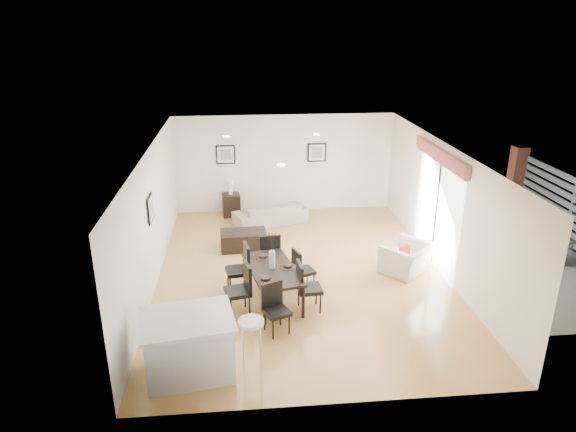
{
  "coord_description": "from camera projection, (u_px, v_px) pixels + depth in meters",
  "views": [
    {
      "loc": [
        -1.21,
        -9.71,
        5.04
      ],
      "look_at": [
        -0.24,
        0.4,
        1.17
      ],
      "focal_mm": 32.0,
      "sensor_mm": 36.0,
      "label": 1
    }
  ],
  "objects": [
    {
      "name": "sofa",
      "position": [
        270.0,
        214.0,
        13.53
      ],
      "size": [
        2.06,
        1.39,
        0.56
      ],
      "primitive_type": "imported",
      "rotation": [
        0.0,
        0.0,
        3.51
      ],
      "color": "gray",
      "rests_on": "ground"
    },
    {
      "name": "armchair",
      "position": [
        407.0,
        258.0,
        10.89
      ],
      "size": [
        1.31,
        1.3,
        0.64
      ],
      "primitive_type": "imported",
      "rotation": [
        0.0,
        0.0,
        3.88
      ],
      "color": "beige",
      "rests_on": "ground"
    },
    {
      "name": "courtyard_plant_a",
      "position": [
        559.0,
        250.0,
        11.27
      ],
      "size": [
        0.62,
        0.55,
        0.65
      ],
      "primitive_type": "imported",
      "rotation": [
        0.0,
        0.0,
        0.07
      ],
      "color": "#395E28",
      "rests_on": "ground"
    },
    {
      "name": "courtyard",
      "position": [
        559.0,
        209.0,
        11.96
      ],
      "size": [
        6.0,
        6.0,
        2.0
      ],
      "color": "gray",
      "rests_on": "ground"
    },
    {
      "name": "wall_front",
      "position": [
        338.0,
        321.0,
        6.73
      ],
      "size": [
        6.0,
        0.04,
        2.7
      ],
      "primitive_type": "cube",
      "color": "white",
      "rests_on": "ground"
    },
    {
      "name": "framed_print_back_right",
      "position": [
        317.0,
        152.0,
        14.12
      ],
      "size": [
        0.52,
        0.04,
        0.52
      ],
      "color": "black",
      "rests_on": "wall_back"
    },
    {
      "name": "ceiling",
      "position": [
        302.0,
        149.0,
        9.97
      ],
      "size": [
        6.0,
        8.0,
        0.02
      ],
      "primitive_type": "cube",
      "color": "white",
      "rests_on": "wall_back"
    },
    {
      "name": "vase",
      "position": [
        272.0,
        253.0,
        9.54
      ],
      "size": [
        0.78,
        1.27,
        0.72
      ],
      "color": "white",
      "rests_on": "dining_table"
    },
    {
      "name": "ground",
      "position": [
        301.0,
        273.0,
        10.93
      ],
      "size": [
        8.0,
        8.0,
        0.0
      ],
      "primitive_type": "plane",
      "color": "tan",
      "rests_on": "ground"
    },
    {
      "name": "sliding_door",
      "position": [
        438.0,
        191.0,
        10.88
      ],
      "size": [
        0.12,
        2.7,
        2.57
      ],
      "color": "white",
      "rests_on": "wall_right"
    },
    {
      "name": "bar_stool",
      "position": [
        251.0,
        327.0,
        7.69
      ],
      "size": [
        0.39,
        0.39,
        0.86
      ],
      "color": "white",
      "rests_on": "ground"
    },
    {
      "name": "dining_chair_foot",
      "position": [
        269.0,
        252.0,
        10.65
      ],
      "size": [
        0.48,
        0.48,
        0.96
      ],
      "rotation": [
        0.0,
        0.0,
        3.25
      ],
      "color": "black",
      "rests_on": "ground"
    },
    {
      "name": "kitchen_island",
      "position": [
        189.0,
        345.0,
        7.7
      ],
      "size": [
        1.52,
        1.26,
        0.96
      ],
      "rotation": [
        0.0,
        0.0,
        0.16
      ],
      "color": "silver",
      "rests_on": "ground"
    },
    {
      "name": "dining_chair_wfar",
      "position": [
        242.0,
        266.0,
        10.05
      ],
      "size": [
        0.51,
        0.51,
        0.99
      ],
      "rotation": [
        0.0,
        0.0,
        -1.41
      ],
      "color": "black",
      "rests_on": "ground"
    },
    {
      "name": "wall_right",
      "position": [
        444.0,
        209.0,
        10.72
      ],
      "size": [
        0.04,
        8.0,
        2.7
      ],
      "primitive_type": "cube",
      "color": "white",
      "rests_on": "ground"
    },
    {
      "name": "dining_chair_head",
      "position": [
        275.0,
        305.0,
        8.76
      ],
      "size": [
        0.53,
        0.53,
        0.89
      ],
      "rotation": [
        0.0,
        0.0,
        0.41
      ],
      "color": "black",
      "rests_on": "ground"
    },
    {
      "name": "dining_chair_wnear",
      "position": [
        242.0,
        286.0,
        9.29
      ],
      "size": [
        0.53,
        0.53,
        0.98
      ],
      "rotation": [
        0.0,
        0.0,
        -1.34
      ],
      "color": "black",
      "rests_on": "ground"
    },
    {
      "name": "dining_chair_efar",
      "position": [
        301.0,
        267.0,
        10.14
      ],
      "size": [
        0.49,
        0.49,
        0.85
      ],
      "rotation": [
        0.0,
        0.0,
        1.91
      ],
      "color": "black",
      "rests_on": "ground"
    },
    {
      "name": "cushion",
      "position": [
        404.0,
        252.0,
        10.73
      ],
      "size": [
        0.28,
        0.24,
        0.28
      ],
      "primitive_type": "cube",
      "rotation": [
        0.0,
        0.0,
        3.78
      ],
      "color": "maroon",
      "rests_on": "armchair"
    },
    {
      "name": "framed_print_left_wall",
      "position": [
        150.0,
        209.0,
        9.89
      ],
      "size": [
        0.04,
        0.52,
        0.52
      ],
      "rotation": [
        0.0,
        0.0,
        1.57
      ],
      "color": "black",
      "rests_on": "wall_left"
    },
    {
      "name": "wall_back",
      "position": [
        284.0,
        164.0,
        14.17
      ],
      "size": [
        6.0,
        0.04,
        2.7
      ],
      "primitive_type": "cube",
      "color": "white",
      "rests_on": "ground"
    },
    {
      "name": "dining_table",
      "position": [
        272.0,
        271.0,
        9.68
      ],
      "size": [
        1.14,
        1.78,
        0.69
      ],
      "rotation": [
        0.0,
        0.0,
        0.21
      ],
      "color": "black",
      "rests_on": "ground"
    },
    {
      "name": "wall_left",
      "position": [
        152.0,
        219.0,
        10.18
      ],
      "size": [
        0.04,
        8.0,
        2.7
      ],
      "primitive_type": "cube",
      "color": "white",
      "rests_on": "ground"
    },
    {
      "name": "dining_chair_enear",
      "position": [
        305.0,
        284.0,
        9.37
      ],
      "size": [
        0.46,
        0.46,
        0.96
      ],
      "rotation": [
        0.0,
        0.0,
        1.65
      ],
      "color": "black",
      "rests_on": "ground"
    },
    {
      "name": "side_table",
      "position": [
        231.0,
        205.0,
        14.09
      ],
      "size": [
        0.51,
        0.51,
        0.62
      ],
      "primitive_type": "cube",
      "rotation": [
        0.0,
        0.0,
        0.1
      ],
      "color": "black",
      "rests_on": "ground"
    },
    {
      "name": "coffee_table",
      "position": [
        243.0,
        240.0,
        12.07
      ],
      "size": [
        1.1,
        0.7,
        0.43
      ],
      "primitive_type": "cube",
      "rotation": [
        0.0,
        0.0,
        0.06
      ],
      "color": "black",
      "rests_on": "ground"
    },
    {
      "name": "framed_print_back_left",
      "position": [
        226.0,
        155.0,
        13.9
      ],
      "size": [
        0.52,
        0.04,
        0.52
      ],
      "color": "black",
      "rests_on": "wall_back"
    },
    {
      "name": "table_lamp",
      "position": [
        230.0,
        185.0,
        13.88
      ],
      "size": [
        0.22,
        0.22,
        0.42
      ],
      "color": "white",
      "rests_on": "side_table"
    },
    {
      "name": "courtyard_plant_b",
      "position": [
        538.0,
        237.0,
        11.95
      ],
      "size": [
        0.45,
        0.45,
        0.63
      ],
      "primitive_type": "imported",
      "rotation": [
        0.0,
        0.0,
        0.35
      ],
      "color": "#395E28",
      "rests_on": "ground"
    }
  ]
}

